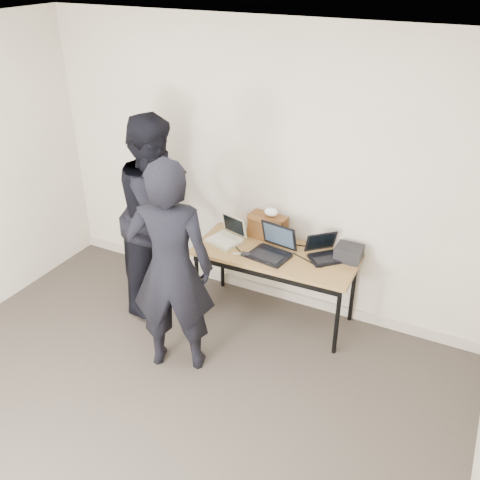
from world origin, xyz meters
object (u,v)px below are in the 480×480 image
Objects in this scene: laptop_center at (272,248)px; person_typist at (171,269)px; laptop_right at (324,252)px; laptop_beige at (227,237)px; leather_satchel at (268,226)px; equipment_box at (349,253)px; desk at (275,259)px; person_observer at (158,214)px.

laptop_center is 1.05m from person_typist.
person_typist is (-0.92, -1.08, 0.17)m from laptop_right.
leather_satchel reaches higher than laptop_beige.
leather_satchel reaches higher than equipment_box.
leather_satchel is at bearing 131.52° from laptop_center.
leather_satchel reaches higher than desk.
person_typist is 0.98m from person_observer.
person_observer reaches higher than laptop_right.
person_observer is at bearing -171.37° from desk.
laptop_center reaches higher than laptop_beige.
person_observer is (-0.62, -0.20, 0.20)m from laptop_beige.
laptop_right reaches higher than equipment_box.
laptop_right is 0.61m from leather_satchel.
laptop_beige is 1.15m from equipment_box.
person_observer reaches higher than equipment_box.
desk is 0.13m from laptop_center.
equipment_box is at bearing -156.02° from person_typist.
leather_satchel is (-0.16, 0.26, 0.07)m from laptop_center.
laptop_right is 0.22m from equipment_box.
laptop_center reaches higher than laptop_right.
laptop_beige is 0.88× the size of laptop_right.
laptop_beige is 0.18× the size of person_observer.
person_typist is at bearing -173.56° from laptop_right.
leather_satchel is at bearing 50.95° from laptop_beige.
laptop_center is 1.14m from person_observer.
desk is 0.79× the size of person_observer.
laptop_right is at bearing 16.00° from desk.
equipment_box is 1.61m from person_typist.
person_observer reaches higher than laptop_center.
equipment_box is 0.12× the size of person_typist.
equipment_box is at bearing 27.84° from laptop_center.
leather_satchel is (-0.60, 0.09, 0.08)m from laptop_right.
leather_satchel reaches higher than laptop_right.
laptop_beige is at bearing -79.05° from person_observer.
person_observer is (-1.76, -0.39, 0.18)m from equipment_box.
laptop_beige is 0.95× the size of leather_satchel.
leather_satchel is 1.22m from person_typist.
laptop_beige is 0.93m from laptop_right.
equipment_box is (0.65, 0.22, 0.01)m from laptop_center.
laptop_right is 1.08× the size of leather_satchel.
equipment_box is at bearing -27.53° from laptop_right.
laptop_beige is at bearing 144.72° from laptop_right.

